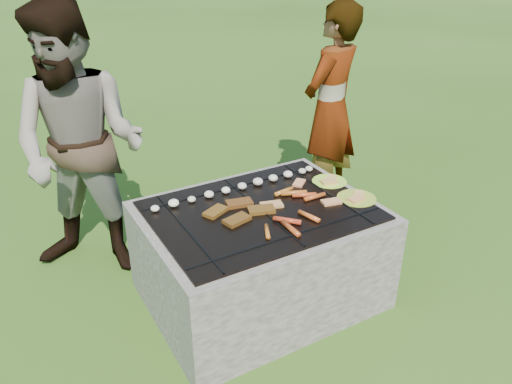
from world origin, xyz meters
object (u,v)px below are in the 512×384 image
plate_far (329,182)px  plate_near (357,198)px  cook (330,109)px  bystander (81,148)px  fire_pit (260,258)px

plate_far → plate_near: size_ratio=0.89×
plate_far → cook: 0.93m
bystander → plate_near: bearing=1.5°
fire_pit → cook: bearing=36.5°
bystander → fire_pit: bearing=-8.7°
fire_pit → plate_near: (0.56, -0.17, 0.33)m
plate_near → fire_pit: bearing=163.4°
cook → plate_near: bearing=39.0°
plate_near → bystander: size_ratio=0.17×
plate_near → bystander: (-1.33, 0.99, 0.24)m
plate_far → plate_near: same height
cook → bystander: size_ratio=0.94×
fire_pit → plate_far: plate_far is taller
plate_far → cook: size_ratio=0.16×
plate_far → plate_near: (0.00, -0.26, 0.00)m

